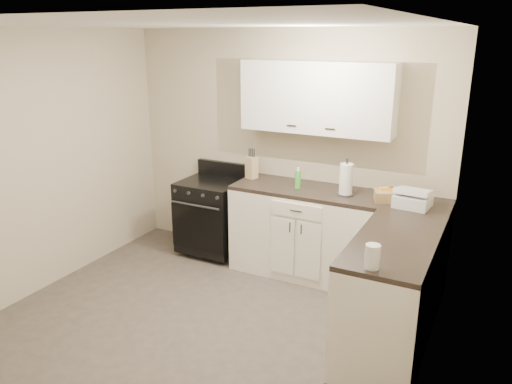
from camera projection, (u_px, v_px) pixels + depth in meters
The scene contains 19 objects.
floor at pixel (194, 333), 4.25m from camera, with size 3.60×3.60×0.00m, color #473F38.
ceiling at pixel (181, 24), 3.50m from camera, with size 3.60×3.60×0.00m, color white.
wall_back at pixel (283, 149), 5.40m from camera, with size 3.60×3.60×0.00m, color beige.
wall_right at pixel (429, 234), 3.09m from camera, with size 3.60×3.60×0.00m, color beige.
wall_left at pixel (28, 167), 4.66m from camera, with size 3.60×3.60×0.00m, color beige.
base_cabinets_back at pixel (307, 233), 5.21m from camera, with size 1.55×0.60×0.90m, color white.
base_cabinets_right at pixel (398, 282), 4.19m from camera, with size 0.60×1.90×0.90m, color white.
countertop_back at pixel (309, 190), 5.06m from camera, with size 1.55×0.60×0.04m, color black.
countertop_right at pixel (403, 230), 4.05m from camera, with size 0.60×1.90×0.04m, color black.
upper_cabinets at pixel (317, 97), 4.91m from camera, with size 1.55×0.30×0.70m, color white.
stove at pixel (211, 216), 5.69m from camera, with size 0.67×0.57×0.81m, color black.
knife_block at pixel (252, 167), 5.39m from camera, with size 0.11×0.10×0.24m, color #D1B280.
paper_towel at pixel (346, 179), 4.82m from camera, with size 0.13×0.13×0.31m, color white.
soap_bottle at pixel (298, 179), 5.05m from camera, with size 0.06×0.06×0.18m, color green.
wicker_basket at pixel (391, 196), 4.66m from camera, with size 0.30×0.20×0.10m, color #A67B4E.
countertop_grill at pixel (413, 201), 4.51m from camera, with size 0.30×0.28×0.11m, color white.
glass_jar at pixel (372, 257), 3.31m from camera, with size 0.10×0.10×0.17m, color silver.
oven_mitt_near at pixel (340, 296), 3.81m from camera, with size 0.02×0.15×0.27m, color black.
oven_mitt_far at pixel (350, 289), 4.07m from camera, with size 0.02×0.16×0.28m, color black.
Camera 1 is at (2.15, -3.05, 2.43)m, focal length 35.00 mm.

